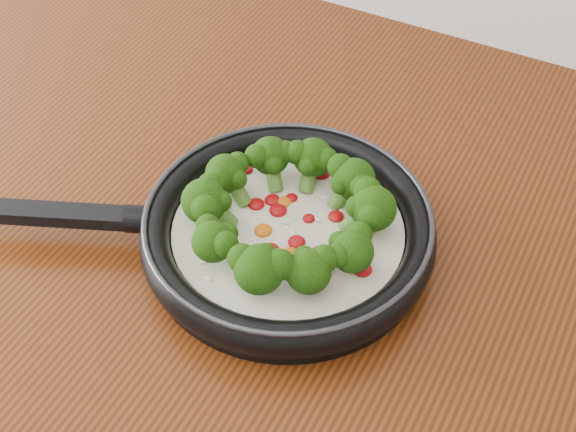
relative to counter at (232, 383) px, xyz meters
The scene contains 2 objects.
counter is the anchor object (origin of this frame).
skillet 0.51m from the counter, 27.76° to the right, with size 0.50×0.40×0.09m.
Camera 1 is at (0.40, 0.53, 1.53)m, focal length 50.55 mm.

